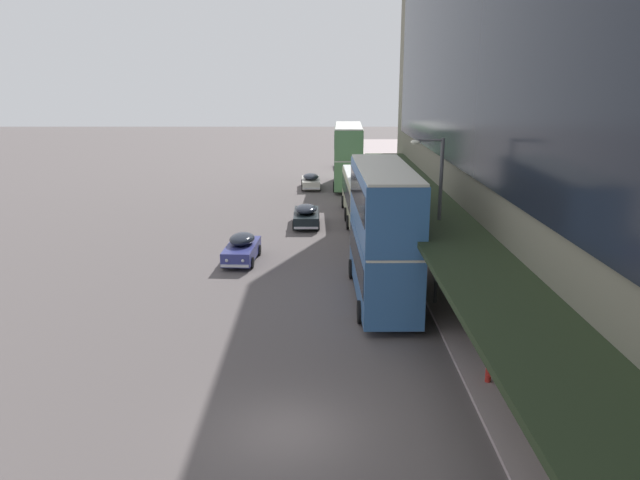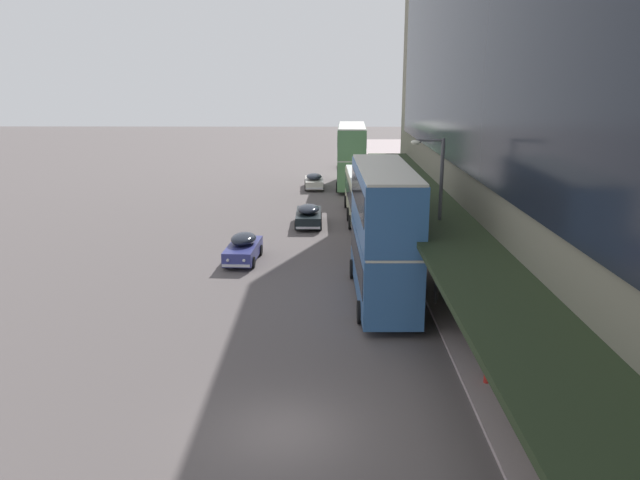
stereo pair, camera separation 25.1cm
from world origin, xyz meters
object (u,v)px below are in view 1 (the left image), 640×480
Objects in this scene: sedan_second_near at (243,248)px; fire_hydrant at (489,373)px; pedestrian_at_kerb at (486,309)px; sedan_trailing_mid at (312,181)px; transit_bus_kerbside_far at (364,194)px; sedan_lead_mid at (307,215)px; sedan_trailing_near at (346,161)px; transit_bus_kerbside_front at (349,154)px; street_lamp at (437,210)px; transit_bus_kerbside_rear at (384,230)px.

sedan_second_near is 18.27m from fire_hydrant.
sedan_trailing_mid is at bearing 102.21° from pedestrian_at_kerb.
transit_bus_kerbside_far reaches higher than sedan_lead_mid.
fire_hydrant is (2.56, -26.46, -1.39)m from transit_bus_kerbside_far.
fire_hydrant is (2.88, -53.87, -0.24)m from sedan_trailing_near.
transit_bus_kerbside_front is at bearing 96.31° from pedestrian_at_kerb.
transit_bus_kerbside_far is at bearing -72.50° from sedan_trailing_mid.
street_lamp is at bearing -83.95° from transit_bus_kerbside_far.
transit_bus_kerbside_front is at bearing 77.36° from sedan_lead_mid.
transit_bus_kerbside_far is at bearing -87.95° from transit_bus_kerbside_front.
transit_bus_kerbside_rear reaches higher than sedan_trailing_mid.
sedan_lead_mid is 1.03× the size of sedan_trailing_near.
sedan_second_near is 15.57m from pedestrian_at_kerb.
sedan_lead_mid is 21.17m from pedestrian_at_kerb.
transit_bus_kerbside_rear is at bearing -40.59° from sedan_second_near.
sedan_trailing_near is at bearing 93.06° from fire_hydrant.
sedan_second_near is (-3.63, -24.40, 0.05)m from sedan_trailing_mid.
sedan_trailing_mid is at bearing 100.87° from street_lamp.
street_lamp reaches higher than sedan_second_near.
transit_bus_kerbside_rear is 17.82m from transit_bus_kerbside_far.
fire_hydrant is at bearing -86.94° from sedan_trailing_near.
pedestrian_at_kerb is (3.79, -4.38, -2.25)m from transit_bus_kerbside_rear.
pedestrian_at_kerb is 5.07m from street_lamp.
transit_bus_kerbside_front is 31.86m from transit_bus_kerbside_rear.
sedan_lead_mid is 17.77m from street_lamp.
pedestrian_at_kerb is 4.49m from fire_hydrant.
pedestrian_at_kerb reaches higher than sedan_lead_mid.
pedestrian_at_kerb reaches higher than sedan_trailing_mid.
sedan_lead_mid is 1.07× the size of sedan_second_near.
sedan_trailing_mid is 32.48m from street_lamp.
transit_bus_kerbside_far reaches higher than fire_hydrant.
transit_bus_kerbside_rear is 1.28× the size of street_lamp.
sedan_lead_mid is at bearing 68.47° from sedan_second_near.
transit_bus_kerbside_far is 26.62m from fire_hydrant.
transit_bus_kerbside_front is 2.31× the size of sedan_second_near.
transit_bus_kerbside_rear reaches higher than transit_bus_kerbside_far.
transit_bus_kerbside_front is 14.18m from transit_bus_kerbside_far.
sedan_trailing_near is (-0.32, 27.41, -1.14)m from transit_bus_kerbside_far.
transit_bus_kerbside_far is 6.22× the size of pedestrian_at_kerb.
transit_bus_kerbside_far is at bearing 98.99° from pedestrian_at_kerb.
sedan_trailing_near is 53.95m from fire_hydrant.
fire_hydrant is at bearing -74.28° from sedan_lead_mid.
transit_bus_kerbside_front is at bearing 74.14° from sedan_second_near.
sedan_lead_mid is (-0.10, -15.45, 0.03)m from sedan_trailing_mid.
transit_bus_kerbside_rear reaches higher than sedan_trailing_near.
sedan_lead_mid is 2.59× the size of pedestrian_at_kerb.
transit_bus_kerbside_far reaches higher than sedan_trailing_mid.
street_lamp is at bearing 113.63° from pedestrian_at_kerb.
transit_bus_kerbside_rear is 2.03× the size of sedan_lead_mid.
sedan_second_near reaches higher than sedan_trailing_near.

